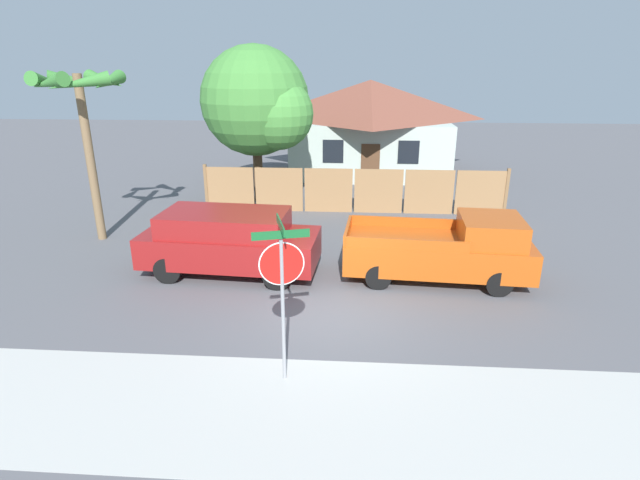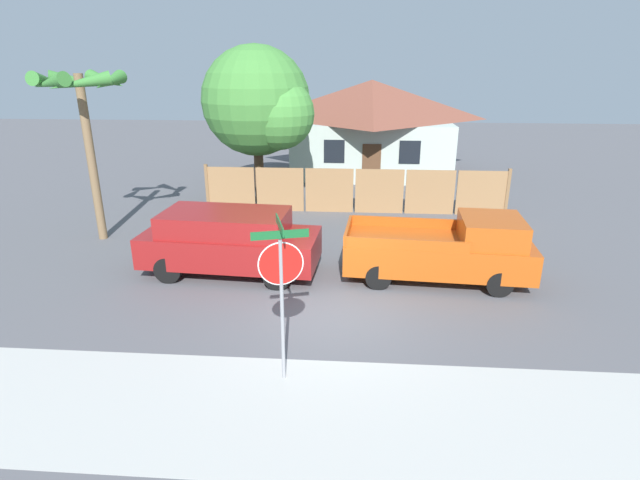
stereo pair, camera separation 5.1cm
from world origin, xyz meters
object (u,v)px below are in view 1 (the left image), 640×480
at_px(oak_tree, 260,104).
at_px(stop_sign, 282,274).
at_px(house, 369,125).
at_px(palm_tree, 80,96).
at_px(orange_pickup, 445,249).
at_px(red_suv, 229,240).

height_order(oak_tree, stop_sign, oak_tree).
height_order(house, palm_tree, palm_tree).
relative_size(house, stop_sign, 2.72).
bearing_deg(orange_pickup, house, 100.92).
distance_m(palm_tree, stop_sign, 10.80).
bearing_deg(oak_tree, palm_tree, -132.26).
distance_m(house, palm_tree, 15.37).
distance_m(oak_tree, red_suv, 8.36).
relative_size(orange_pickup, stop_sign, 1.62).
xyz_separation_m(house, orange_pickup, (1.76, -14.58, -1.62)).
relative_size(oak_tree, palm_tree, 1.17).
relative_size(oak_tree, stop_sign, 2.02).
bearing_deg(stop_sign, oak_tree, 85.73).
distance_m(house, oak_tree, 8.42).
xyz_separation_m(oak_tree, palm_tree, (-4.70, -5.17, 0.62)).
bearing_deg(oak_tree, orange_pickup, -50.36).
bearing_deg(orange_pickup, oak_tree, 133.66).
bearing_deg(oak_tree, stop_sign, -78.25).
bearing_deg(red_suv, oak_tree, 97.08).
bearing_deg(red_suv, palm_tree, 157.19).
height_order(house, red_suv, house).
distance_m(house, red_suv, 15.25).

